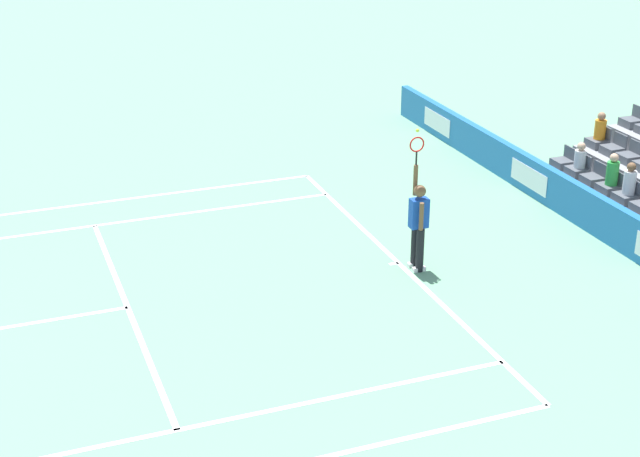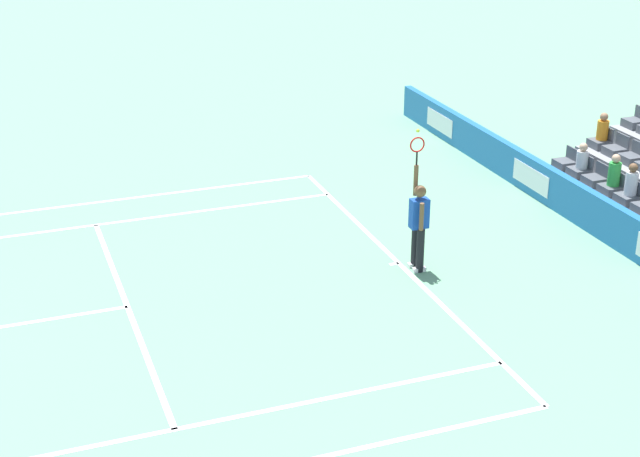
# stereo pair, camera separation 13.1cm
# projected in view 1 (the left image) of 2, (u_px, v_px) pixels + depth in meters

# --- Properties ---
(line_baseline) EXTENTS (10.97, 0.10, 0.01)m
(line_baseline) POSITION_uv_depth(u_px,v_px,m) (398.00, 263.00, 19.43)
(line_baseline) COLOR white
(line_baseline) RESTS_ON ground
(line_service) EXTENTS (8.23, 0.10, 0.01)m
(line_service) POSITION_uv_depth(u_px,v_px,m) (128.00, 307.00, 17.66)
(line_service) COLOR white
(line_service) RESTS_ON ground
(line_singles_sideline_left) EXTENTS (0.10, 11.89, 0.01)m
(line_singles_sideline_left) POSITION_uv_depth(u_px,v_px,m) (74.00, 228.00, 21.06)
(line_singles_sideline_left) COLOR white
(line_singles_sideline_left) RESTS_ON ground
(line_singles_sideline_right) EXTENTS (0.10, 11.89, 0.01)m
(line_singles_sideline_right) POSITION_uv_depth(u_px,v_px,m) (147.00, 437.00, 13.97)
(line_singles_sideline_right) COLOR white
(line_singles_sideline_right) RESTS_ON ground
(line_doubles_sideline_left) EXTENTS (0.10, 11.89, 0.01)m
(line_doubles_sideline_left) POSITION_uv_depth(u_px,v_px,m) (66.00, 207.00, 22.24)
(line_doubles_sideline_left) COLOR white
(line_doubles_sideline_left) RESTS_ON ground
(line_centre_mark) EXTENTS (0.10, 0.20, 0.01)m
(line_centre_mark) POSITION_uv_depth(u_px,v_px,m) (394.00, 264.00, 19.40)
(line_centre_mark) COLOR white
(line_centre_mark) RESTS_ON ground
(sponsor_barrier) EXTENTS (19.17, 0.22, 0.90)m
(sponsor_barrier) POSITION_uv_depth(u_px,v_px,m) (593.00, 212.00, 20.74)
(sponsor_barrier) COLOR #1E66AD
(sponsor_barrier) RESTS_ON ground
(tennis_player) EXTENTS (0.53, 0.36, 2.85)m
(tennis_player) POSITION_uv_depth(u_px,v_px,m) (418.00, 223.00, 18.82)
(tennis_player) COLOR black
(tennis_player) RESTS_ON ground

